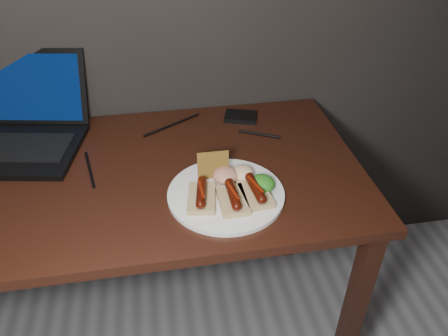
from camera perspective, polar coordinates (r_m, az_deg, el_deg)
desk at (r=1.33m, az=-13.11°, el=-3.84°), size 1.40×0.70×0.75m
laptop at (r=1.49m, az=-24.73°, el=4.80°), size 0.41×0.43×0.25m
hard_drive at (r=1.50m, az=2.19°, el=6.70°), size 0.12×0.10×0.02m
desk_cables at (r=1.37m, az=-14.11°, el=2.27°), size 1.02×0.36×0.01m
plate at (r=1.16m, az=0.25°, el=-3.41°), size 0.32×0.32×0.01m
bread_sausage_left at (r=1.12m, az=-2.96°, el=-3.62°), size 0.09×0.13×0.04m
bread_sausage_center at (r=1.11m, az=1.16°, el=-3.91°), size 0.07×0.12×0.04m
bread_sausage_right at (r=1.14m, az=4.10°, el=-3.06°), size 0.08×0.12×0.04m
crispbread at (r=1.18m, az=-1.45°, el=0.37°), size 0.08×0.01×0.08m
salad_greens at (r=1.16m, az=4.94°, el=-2.03°), size 0.07×0.07×0.04m
salsa_mound at (r=1.18m, az=0.23°, el=-0.94°), size 0.07×0.07×0.04m
coleslaw_mound at (r=1.20m, az=2.41°, el=-0.65°), size 0.06×0.06×0.04m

